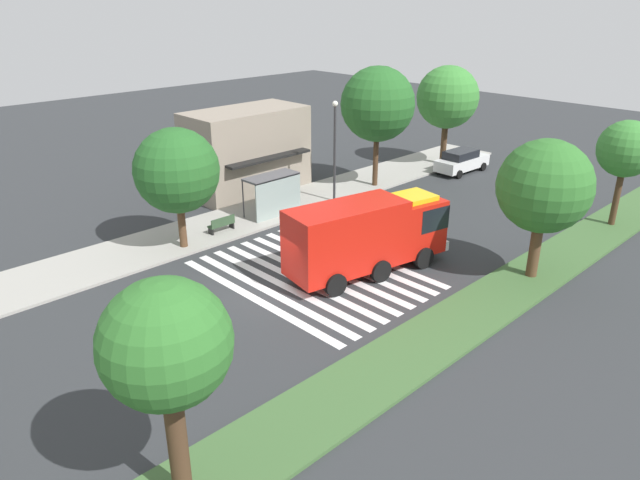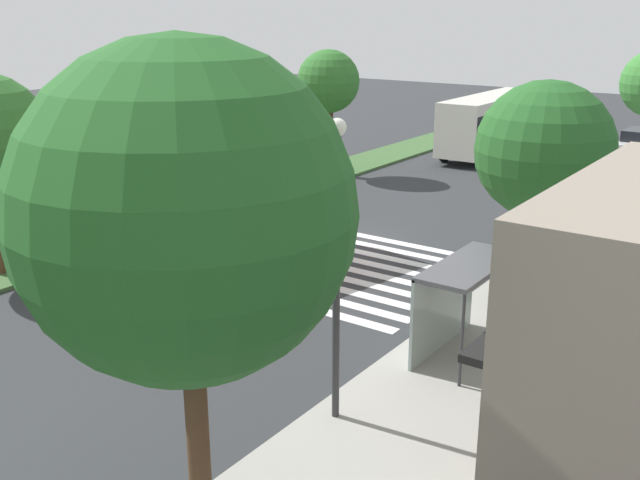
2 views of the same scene
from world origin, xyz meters
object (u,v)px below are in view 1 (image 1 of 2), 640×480
object	(u,v)px
median_tree_center	(626,149)
sidewalk_tree_west	(177,171)
parked_car_mid	(462,161)
sidewalk_tree_center	(378,104)
median_tree_west	(544,187)
sidewalk_tree_east	(448,97)
street_lamp	(335,144)
median_tree_far_west	(166,347)
bus_stop_shelter	(275,188)
bench_near_shelter	(222,224)
fire_truck	(371,233)

from	to	relation	value
median_tree_center	sidewalk_tree_west	bearing A→B (deg)	143.41
parked_car_mid	sidewalk_tree_west	bearing A→B (deg)	176.59
parked_car_mid	median_tree_center	world-z (taller)	median_tree_center
sidewalk_tree_west	sidewalk_tree_center	size ratio (longest dim) A/B	0.78
sidewalk_tree_west	median_tree_west	bearing A→B (deg)	-55.56
sidewalk_tree_east	median_tree_west	distance (m)	20.34
street_lamp	sidewalk_tree_center	world-z (taller)	sidewalk_tree_center
sidewalk_tree_west	median_tree_far_west	world-z (taller)	median_tree_far_west
median_tree_west	median_tree_center	size ratio (longest dim) A/B	1.09
median_tree_west	parked_car_mid	bearing A→B (deg)	43.90
median_tree_far_west	median_tree_center	bearing A→B (deg)	0.00
parked_car_mid	median_tree_far_west	world-z (taller)	median_tree_far_west
street_lamp	sidewalk_tree_east	distance (m)	12.90
sidewalk_tree_west	median_tree_center	distance (m)	24.96
parked_car_mid	bus_stop_shelter	distance (m)	16.86
median_tree_far_west	bench_near_shelter	bearing A→B (deg)	51.47
bench_near_shelter	sidewalk_tree_west	xyz separation A→B (m)	(-2.74, -0.30, 3.77)
sidewalk_tree_center	median_tree_west	bearing A→B (deg)	-110.53
fire_truck	sidewalk_tree_east	world-z (taller)	sidewalk_tree_east
bench_near_shelter	sidewalk_tree_east	xyz separation A→B (m)	(21.32, -0.30, 4.78)
median_tree_center	fire_truck	bearing A→B (deg)	158.08
fire_truck	median_tree_center	distance (m)	16.28
street_lamp	median_tree_center	xyz separation A→B (m)	(8.80, -14.48, 0.70)
sidewalk_tree_center	street_lamp	bearing A→B (deg)	-174.96
median_tree_center	sidewalk_tree_east	bearing A→B (deg)	74.90
fire_truck	median_tree_west	size ratio (longest dim) A/B	1.33
parked_car_mid	bench_near_shelter	bearing A→B (deg)	175.07
sidewalk_tree_east	median_tree_west	xyz separation A→B (m)	(-13.85, -14.88, -0.73)
sidewalk_tree_center	median_tree_center	distance (m)	15.52
bus_stop_shelter	median_tree_west	size ratio (longest dim) A/B	0.52
fire_truck	median_tree_far_west	distance (m)	15.93
bus_stop_shelter	sidewalk_tree_center	distance (m)	9.87
street_lamp	median_tree_far_west	xyz separation A→B (m)	(-20.58, -14.48, 0.98)
sidewalk_tree_center	sidewalk_tree_east	world-z (taller)	sidewalk_tree_center
median_tree_west	median_tree_center	bearing A→B (deg)	0.00
median_tree_far_west	bus_stop_shelter	bearing A→B (deg)	43.28
parked_car_mid	sidewalk_tree_east	bearing A→B (deg)	74.98
street_lamp	median_tree_center	distance (m)	16.96
parked_car_mid	street_lamp	size ratio (longest dim) A/B	0.74
sidewalk_tree_west	median_tree_center	bearing A→B (deg)	-36.59
bus_stop_shelter	parked_car_mid	bearing A→B (deg)	-8.43
fire_truck	parked_car_mid	bearing A→B (deg)	30.95
sidewalk_tree_east	bus_stop_shelter	bearing A→B (deg)	179.11
sidewalk_tree_west	parked_car_mid	bearing A→B (deg)	-5.37
sidewalk_tree_center	median_tree_west	size ratio (longest dim) A/B	1.23
sidewalk_tree_east	median_tree_west	size ratio (longest dim) A/B	1.14
street_lamp	sidewalk_tree_west	distance (m)	11.25
parked_car_mid	sidewalk_tree_center	world-z (taller)	sidewalk_tree_center
bus_stop_shelter	sidewalk_tree_west	bearing A→B (deg)	-177.72
sidewalk_tree_west	median_tree_west	world-z (taller)	median_tree_west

